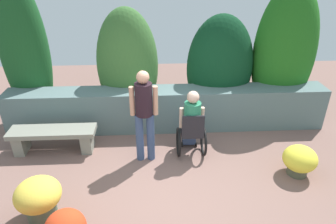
% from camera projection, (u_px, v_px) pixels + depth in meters
% --- Properties ---
extents(ground_plane, '(12.60, 12.60, 0.00)m').
position_uv_depth(ground_plane, '(174.00, 187.00, 5.06)').
color(ground_plane, '#805E55').
extents(stone_retaining_wall, '(6.78, 0.59, 0.91)m').
position_uv_depth(stone_retaining_wall, '(168.00, 109.00, 6.59)').
color(stone_retaining_wall, slate).
rests_on(stone_retaining_wall, ground).
extents(hedge_backdrop, '(6.78, 1.04, 3.23)m').
position_uv_depth(hedge_backdrop, '(183.00, 60.00, 6.66)').
color(hedge_backdrop, '#1C5224').
rests_on(hedge_backdrop, ground).
extents(stone_bench, '(1.63, 0.45, 0.48)m').
position_uv_depth(stone_bench, '(53.00, 137.00, 5.85)').
color(stone_bench, gray).
rests_on(stone_bench, ground).
extents(person_in_wheelchair, '(0.53, 0.66, 1.33)m').
position_uv_depth(person_in_wheelchair, '(191.00, 125.00, 5.64)').
color(person_in_wheelchair, black).
rests_on(person_in_wheelchair, ground).
extents(person_standing_companion, '(0.49, 0.30, 1.75)m').
position_uv_depth(person_standing_companion, '(144.00, 111.00, 5.29)').
color(person_standing_companion, '#3A4D74').
rests_on(person_standing_companion, ground).
extents(flower_pot_terracotta_by_wall, '(0.58, 0.58, 0.54)m').
position_uv_depth(flower_pot_terracotta_by_wall, '(300.00, 160.00, 5.24)').
color(flower_pot_terracotta_by_wall, '#4F533D').
rests_on(flower_pot_terracotta_by_wall, ground).
extents(flower_pot_small_foreground, '(0.65, 0.65, 0.67)m').
position_uv_depth(flower_pot_small_foreground, '(39.00, 198.00, 4.31)').
color(flower_pot_small_foreground, '#495A44').
rests_on(flower_pot_small_foreground, ground).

